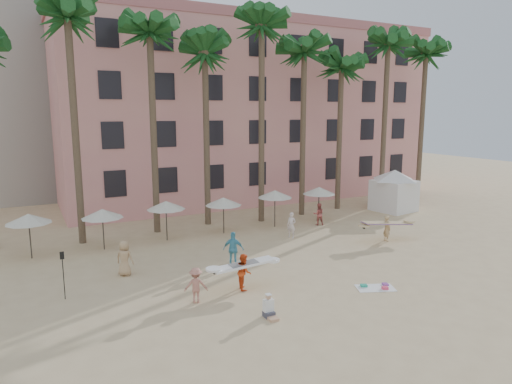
{
  "coord_description": "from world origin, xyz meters",
  "views": [
    {
      "loc": [
        -13.02,
        -15.77,
        8.35
      ],
      "look_at": [
        -1.83,
        6.0,
        4.0
      ],
      "focal_mm": 32.0,
      "sensor_mm": 36.0,
      "label": 1
    }
  ],
  "objects_px": {
    "pink_hotel": "(243,115)",
    "carrier_white": "(244,270)",
    "cabana": "(394,187)",
    "carrier_yellow": "(387,226)"
  },
  "relations": [
    {
      "from": "pink_hotel",
      "to": "cabana",
      "type": "bearing_deg",
      "value": -60.07
    },
    {
      "from": "carrier_yellow",
      "to": "pink_hotel",
      "type": "bearing_deg",
      "value": 91.95
    },
    {
      "from": "cabana",
      "to": "carrier_white",
      "type": "distance_m",
      "value": 21.25
    },
    {
      "from": "pink_hotel",
      "to": "carrier_white",
      "type": "height_order",
      "value": "pink_hotel"
    },
    {
      "from": "pink_hotel",
      "to": "cabana",
      "type": "xyz_separation_m",
      "value": [
        7.7,
        -13.37,
        -5.93
      ]
    },
    {
      "from": "pink_hotel",
      "to": "carrier_white",
      "type": "distance_m",
      "value": 26.67
    },
    {
      "from": "pink_hotel",
      "to": "carrier_white",
      "type": "relative_size",
      "value": 11.54
    },
    {
      "from": "pink_hotel",
      "to": "carrier_yellow",
      "type": "height_order",
      "value": "pink_hotel"
    },
    {
      "from": "cabana",
      "to": "carrier_yellow",
      "type": "bearing_deg",
      "value": -136.16
    },
    {
      "from": "pink_hotel",
      "to": "carrier_white",
      "type": "xyz_separation_m",
      "value": [
        -11.11,
        -23.19,
        -7.07
      ]
    }
  ]
}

